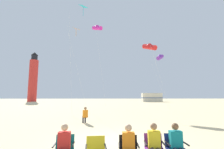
{
  "coord_description": "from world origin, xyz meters",
  "views": [
    {
      "loc": [
        -0.52,
        -7.42,
        1.96
      ],
      "look_at": [
        0.34,
        10.65,
        4.31
      ],
      "focal_mm": 26.16,
      "sensor_mm": 36.0,
      "label": 1
    }
  ],
  "objects_px": {
    "spectator_navy_chair": "(177,143)",
    "rv_van_cream": "(152,97)",
    "camp_chair_purple": "(154,146)",
    "kite_diamond_cyan": "(82,11)",
    "spectator_black_chair": "(129,145)",
    "spectator_purple_chair": "(155,143)",
    "camp_chair_navy": "(175,146)",
    "lighthouse_distant": "(33,78)",
    "kite_tube_magenta": "(97,28)",
    "camp_chair_teal": "(64,147)",
    "kite_tube_violet": "(160,57)",
    "camp_chair_yellow": "(96,149)",
    "kite_diamond_orange": "(76,32)",
    "camp_chair_black": "(128,148)",
    "spectator_teal_chair": "(64,145)",
    "kite_tube_scarlet": "(149,47)",
    "kite_flyer_standing": "(85,115)"
  },
  "relations": [
    {
      "from": "rv_van_cream",
      "to": "spectator_black_chair",
      "type": "bearing_deg",
      "value": -108.29
    },
    {
      "from": "camp_chair_yellow",
      "to": "camp_chair_teal",
      "type": "bearing_deg",
      "value": 161.51
    },
    {
      "from": "kite_tube_magenta",
      "to": "spectator_black_chair",
      "type": "bearing_deg",
      "value": -85.01
    },
    {
      "from": "spectator_teal_chair",
      "to": "lighthouse_distant",
      "type": "bearing_deg",
      "value": 109.36
    },
    {
      "from": "camp_chair_navy",
      "to": "kite_diamond_cyan",
      "type": "distance_m",
      "value": 17.82
    },
    {
      "from": "camp_chair_teal",
      "to": "kite_diamond_cyan",
      "type": "relative_size",
      "value": 0.07
    },
    {
      "from": "camp_chair_purple",
      "to": "kite_diamond_cyan",
      "type": "height_order",
      "value": "kite_diamond_cyan"
    },
    {
      "from": "spectator_teal_chair",
      "to": "kite_tube_scarlet",
      "type": "height_order",
      "value": "kite_tube_scarlet"
    },
    {
      "from": "camp_chair_purple",
      "to": "spectator_purple_chair",
      "type": "bearing_deg",
      "value": -90.0
    },
    {
      "from": "kite_flyer_standing",
      "to": "camp_chair_purple",
      "type": "bearing_deg",
      "value": 92.9
    },
    {
      "from": "camp_chair_navy",
      "to": "spectator_navy_chair",
      "type": "bearing_deg",
      "value": -90.0
    },
    {
      "from": "camp_chair_teal",
      "to": "kite_tube_violet",
      "type": "xyz_separation_m",
      "value": [
        11.08,
        23.17,
        8.3
      ]
    },
    {
      "from": "spectator_teal_chair",
      "to": "kite_diamond_orange",
      "type": "xyz_separation_m",
      "value": [
        -3.17,
        18.98,
        10.85
      ]
    },
    {
      "from": "spectator_purple_chair",
      "to": "kite_tube_magenta",
      "type": "bearing_deg",
      "value": 103.65
    },
    {
      "from": "kite_diamond_orange",
      "to": "lighthouse_distant",
      "type": "height_order",
      "value": "lighthouse_distant"
    },
    {
      "from": "camp_chair_teal",
      "to": "kite_tube_magenta",
      "type": "bearing_deg",
      "value": 85.71
    },
    {
      "from": "spectator_navy_chair",
      "to": "kite_flyer_standing",
      "type": "xyz_separation_m",
      "value": [
        -3.45,
        7.29,
        0.0
      ]
    },
    {
      "from": "kite_diamond_cyan",
      "to": "kite_tube_scarlet",
      "type": "relative_size",
      "value": 1.3
    },
    {
      "from": "camp_chair_black",
      "to": "camp_chair_yellow",
      "type": "bearing_deg",
      "value": -170.61
    },
    {
      "from": "camp_chair_purple",
      "to": "kite_tube_scarlet",
      "type": "xyz_separation_m",
      "value": [
        4.97,
        17.42,
        8.41
      ]
    },
    {
      "from": "spectator_teal_chair",
      "to": "camp_chair_purple",
      "type": "xyz_separation_m",
      "value": [
        2.58,
        0.15,
        -0.11
      ]
    },
    {
      "from": "spectator_teal_chair",
      "to": "rv_van_cream",
      "type": "height_order",
      "value": "rv_van_cream"
    },
    {
      "from": "rv_van_cream",
      "to": "camp_chair_yellow",
      "type": "bearing_deg",
      "value": -109.29
    },
    {
      "from": "spectator_purple_chair",
      "to": "kite_flyer_standing",
      "type": "bearing_deg",
      "value": 117.94
    },
    {
      "from": "kite_tube_violet",
      "to": "lighthouse_distant",
      "type": "relative_size",
      "value": 0.57
    },
    {
      "from": "camp_chair_yellow",
      "to": "camp_chair_navy",
      "type": "relative_size",
      "value": 1.0
    },
    {
      "from": "camp_chair_yellow",
      "to": "camp_chair_purple",
      "type": "xyz_separation_m",
      "value": [
        1.69,
        0.24,
        0.0
      ]
    },
    {
      "from": "camp_chair_purple",
      "to": "kite_flyer_standing",
      "type": "distance_m",
      "value": 7.66
    },
    {
      "from": "kite_tube_magenta",
      "to": "rv_van_cream",
      "type": "bearing_deg",
      "value": 56.44
    },
    {
      "from": "camp_chair_purple",
      "to": "kite_flyer_standing",
      "type": "xyz_separation_m",
      "value": [
        -2.83,
        7.12,
        0.11
      ]
    },
    {
      "from": "camp_chair_navy",
      "to": "lighthouse_distant",
      "type": "distance_m",
      "value": 57.75
    },
    {
      "from": "lighthouse_distant",
      "to": "kite_flyer_standing",
      "type": "bearing_deg",
      "value": -62.67
    },
    {
      "from": "camp_chair_purple",
      "to": "kite_tube_scarlet",
      "type": "height_order",
      "value": "kite_tube_scarlet"
    },
    {
      "from": "kite_diamond_cyan",
      "to": "rv_van_cream",
      "type": "bearing_deg",
      "value": 62.61
    },
    {
      "from": "spectator_navy_chair",
      "to": "kite_diamond_orange",
      "type": "relative_size",
      "value": 0.09
    },
    {
      "from": "camp_chair_black",
      "to": "kite_tube_violet",
      "type": "bearing_deg",
      "value": 72.71
    },
    {
      "from": "camp_chair_purple",
      "to": "spectator_navy_chair",
      "type": "height_order",
      "value": "spectator_navy_chair"
    },
    {
      "from": "spectator_navy_chair",
      "to": "rv_van_cream",
      "type": "height_order",
      "value": "rv_van_cream"
    },
    {
      "from": "camp_chair_teal",
      "to": "spectator_black_chair",
      "type": "distance_m",
      "value": 1.83
    },
    {
      "from": "camp_chair_teal",
      "to": "camp_chair_black",
      "type": "relative_size",
      "value": 1.0
    },
    {
      "from": "camp_chair_yellow",
      "to": "kite_diamond_orange",
      "type": "bearing_deg",
      "value": 97.63
    },
    {
      "from": "kite_tube_violet",
      "to": "camp_chair_yellow",
      "type": "bearing_deg",
      "value": -113.51
    },
    {
      "from": "kite_tube_magenta",
      "to": "camp_chair_black",
      "type": "bearing_deg",
      "value": -84.95
    },
    {
      "from": "spectator_navy_chair",
      "to": "kite_flyer_standing",
      "type": "relative_size",
      "value": 1.0
    },
    {
      "from": "spectator_teal_chair",
      "to": "kite_tube_violet",
      "type": "height_order",
      "value": "kite_tube_violet"
    },
    {
      "from": "camp_chair_teal",
      "to": "kite_tube_scarlet",
      "type": "height_order",
      "value": "kite_tube_scarlet"
    },
    {
      "from": "spectator_black_chair",
      "to": "rv_van_cream",
      "type": "distance_m",
      "value": 50.36
    },
    {
      "from": "camp_chair_teal",
      "to": "spectator_purple_chair",
      "type": "xyz_separation_m",
      "value": [
        2.57,
        -0.12,
        0.11
      ]
    },
    {
      "from": "kite_diamond_cyan",
      "to": "kite_diamond_orange",
      "type": "bearing_deg",
      "value": 106.01
    },
    {
      "from": "spectator_black_chair",
      "to": "spectator_purple_chair",
      "type": "relative_size",
      "value": 1.0
    }
  ]
}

